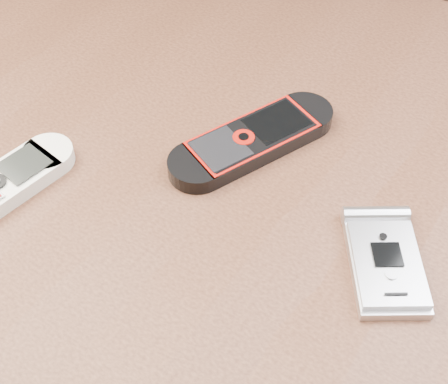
{
  "coord_description": "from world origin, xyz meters",
  "views": [
    {
      "loc": [
        0.2,
        -0.29,
        1.15
      ],
      "look_at": [
        0.01,
        0.0,
        0.76
      ],
      "focal_mm": 50.0,
      "sensor_mm": 36.0,
      "label": 1
    }
  ],
  "objects_px": {
    "nokia_white": "(4,185)",
    "nokia_black_red": "(253,139)",
    "motorola_razr": "(386,263)",
    "table": "(220,267)"
  },
  "relations": [
    {
      "from": "nokia_white",
      "to": "nokia_black_red",
      "type": "bearing_deg",
      "value": 56.06
    },
    {
      "from": "table",
      "to": "nokia_white",
      "type": "height_order",
      "value": "nokia_white"
    },
    {
      "from": "nokia_black_red",
      "to": "nokia_white",
      "type": "bearing_deg",
      "value": -109.59
    },
    {
      "from": "motorola_razr",
      "to": "nokia_white",
      "type": "bearing_deg",
      "value": 164.75
    },
    {
      "from": "nokia_black_red",
      "to": "motorola_razr",
      "type": "xyz_separation_m",
      "value": [
        0.16,
        -0.06,
        -0.0
      ]
    },
    {
      "from": "nokia_white",
      "to": "nokia_black_red",
      "type": "xyz_separation_m",
      "value": [
        0.15,
        0.16,
        0.0
      ]
    },
    {
      "from": "nokia_black_red",
      "to": "motorola_razr",
      "type": "relative_size",
      "value": 1.66
    },
    {
      "from": "nokia_black_red",
      "to": "motorola_razr",
      "type": "height_order",
      "value": "nokia_black_red"
    },
    {
      "from": "table",
      "to": "nokia_black_red",
      "type": "xyz_separation_m",
      "value": [
        -0.01,
        0.07,
        0.11
      ]
    },
    {
      "from": "table",
      "to": "motorola_razr",
      "type": "distance_m",
      "value": 0.19
    }
  ]
}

